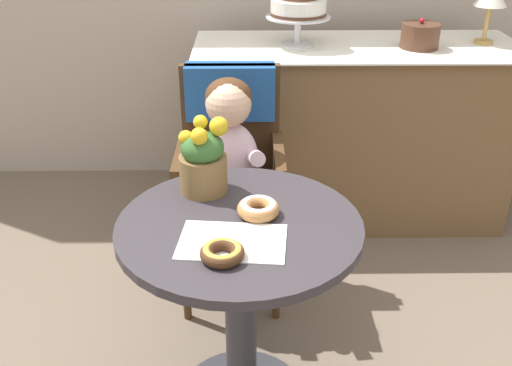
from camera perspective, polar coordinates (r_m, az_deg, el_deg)
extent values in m
cylinder|color=#332D33|center=(1.71, -1.62, -4.27)|extent=(0.72, 0.72, 0.03)
cylinder|color=#333338|center=(1.92, -1.47, -13.41)|extent=(0.10, 0.10, 0.69)
cube|color=#472D19|center=(2.36, -2.46, -1.22)|extent=(0.42, 0.42, 0.04)
cube|color=#472D19|center=(2.42, -2.47, 6.19)|extent=(0.40, 0.04, 0.46)
cube|color=#472D19|center=(2.32, -7.21, 1.19)|extent=(0.04, 0.38, 0.18)
cube|color=#472D19|center=(2.31, 2.20, 1.25)|extent=(0.04, 0.38, 0.18)
cube|color=#1E4C8C|center=(2.38, -2.53, 8.87)|extent=(0.36, 0.11, 0.22)
cylinder|color=#472D19|center=(2.35, -6.89, -8.64)|extent=(0.03, 0.03, 0.45)
cylinder|color=#472D19|center=(2.34, 2.00, -8.63)|extent=(0.03, 0.03, 0.45)
cylinder|color=#472D19|center=(2.65, -6.16, -4.04)|extent=(0.03, 0.03, 0.45)
cylinder|color=#472D19|center=(2.64, 1.66, -4.01)|extent=(0.03, 0.03, 0.45)
ellipsoid|color=silver|center=(2.26, -2.56, 2.36)|extent=(0.22, 0.16, 0.30)
sphere|color=#E0B293|center=(2.17, -2.70, 7.67)|extent=(0.17, 0.17, 0.17)
ellipsoid|color=#4C2D19|center=(2.18, -2.69, 8.39)|extent=(0.17, 0.17, 0.14)
cylinder|color=silver|center=(2.17, -5.17, 2.54)|extent=(0.08, 0.23, 0.13)
sphere|color=#E0B293|center=(2.13, -4.97, -0.04)|extent=(0.06, 0.06, 0.06)
cylinder|color=silver|center=(2.16, -0.13, 2.58)|extent=(0.08, 0.23, 0.13)
sphere|color=#E0B293|center=(2.12, -0.37, -0.01)|extent=(0.06, 0.06, 0.06)
cylinder|color=#3F4760|center=(2.24, -3.96, -1.07)|extent=(0.09, 0.22, 0.09)
cylinder|color=#3F4760|center=(2.24, -3.96, -6.24)|extent=(0.08, 0.08, 0.26)
cylinder|color=#3F4760|center=(2.24, -1.15, -1.05)|extent=(0.09, 0.22, 0.09)
cylinder|color=#3F4760|center=(2.23, -1.13, -6.24)|extent=(0.08, 0.08, 0.26)
cube|color=white|center=(1.61, -2.31, -5.71)|extent=(0.31, 0.22, 0.00)
torus|color=#4C2D19|center=(1.54, -3.30, -6.81)|extent=(0.12, 0.12, 0.04)
torus|color=gold|center=(1.54, -3.31, -6.50)|extent=(0.10, 0.10, 0.02)
torus|color=#AD7542|center=(1.73, 0.22, -2.53)|extent=(0.13, 0.13, 0.04)
torus|color=white|center=(1.72, 0.22, -2.20)|extent=(0.11, 0.11, 0.02)
cylinder|color=brown|center=(1.85, -5.12, 0.91)|extent=(0.15, 0.15, 0.12)
ellipsoid|color=#38662D|center=(1.81, -5.24, 3.45)|extent=(0.14, 0.14, 0.10)
sphere|color=gold|center=(1.79, -3.62, 5.52)|extent=(0.06, 0.06, 0.06)
sphere|color=gold|center=(1.82, -5.42, 5.90)|extent=(0.04, 0.04, 0.04)
sphere|color=gold|center=(1.81, -6.82, 4.40)|extent=(0.05, 0.05, 0.05)
sphere|color=gold|center=(1.75, -5.54, 4.54)|extent=(0.05, 0.05, 0.05)
cube|color=brown|center=(3.03, 9.25, 4.77)|extent=(1.50, 0.56, 0.90)
cube|color=white|center=(2.89, 9.92, 12.94)|extent=(1.56, 0.62, 0.01)
cylinder|color=silver|center=(2.85, 4.02, 13.25)|extent=(0.16, 0.16, 0.01)
cylinder|color=silver|center=(2.83, 4.06, 14.53)|extent=(0.03, 0.03, 0.12)
cylinder|color=silver|center=(2.82, 4.11, 15.79)|extent=(0.30, 0.30, 0.01)
cylinder|color=white|center=(2.81, 4.14, 16.62)|extent=(0.26, 0.25, 0.08)
cylinder|color=#4C2D1E|center=(2.82, 4.12, 16.09)|extent=(0.26, 0.26, 0.01)
cylinder|color=#4C2D1E|center=(2.89, 15.64, 13.60)|extent=(0.18, 0.18, 0.11)
sphere|color=red|center=(2.88, 15.81, 14.91)|extent=(0.02, 0.02, 0.02)
cylinder|color=#B28C47|center=(3.08, 21.18, 12.66)|extent=(0.09, 0.09, 0.01)
cylinder|color=#B28C47|center=(3.06, 21.46, 14.23)|extent=(0.02, 0.02, 0.16)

